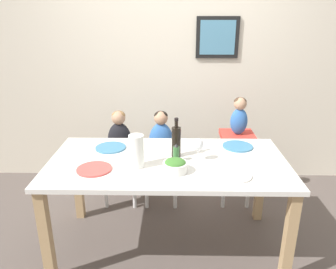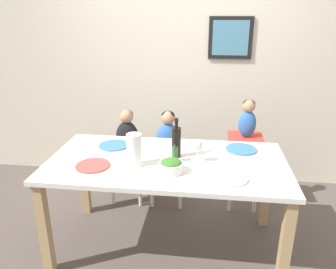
# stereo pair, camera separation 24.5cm
# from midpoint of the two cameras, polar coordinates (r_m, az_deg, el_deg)

# --- Properties ---
(ground_plane) EXTENTS (14.00, 14.00, 0.00)m
(ground_plane) POSITION_cam_midpoint_polar(r_m,az_deg,el_deg) (2.88, -2.59, -18.67)
(ground_plane) COLOR #564C47
(wall_back) EXTENTS (10.00, 0.09, 2.70)m
(wall_back) POSITION_cam_midpoint_polar(r_m,az_deg,el_deg) (3.57, -1.63, 12.91)
(wall_back) COLOR beige
(wall_back) RESTS_ON ground_plane
(dining_table) EXTENTS (1.78, 0.91, 0.78)m
(dining_table) POSITION_cam_midpoint_polar(r_m,az_deg,el_deg) (2.51, -2.84, -6.53)
(dining_table) COLOR white
(dining_table) RESTS_ON ground_plane
(chair_far_left) EXTENTS (0.37, 0.40, 0.47)m
(chair_far_left) POSITION_cam_midpoint_polar(r_m,az_deg,el_deg) (3.32, -10.29, -5.30)
(chair_far_left) COLOR silver
(chair_far_left) RESTS_ON ground_plane
(chair_far_center) EXTENTS (0.37, 0.40, 0.47)m
(chair_far_center) POSITION_cam_midpoint_polar(r_m,az_deg,el_deg) (3.26, -3.34, -5.44)
(chair_far_center) COLOR silver
(chair_far_center) RESTS_ON ground_plane
(chair_right_highchair) EXTENTS (0.32, 0.34, 0.73)m
(chair_right_highchair) POSITION_cam_midpoint_polar(r_m,az_deg,el_deg) (3.22, 9.74, -2.81)
(chair_right_highchair) COLOR silver
(chair_right_highchair) RESTS_ON ground_plane
(person_child_left) EXTENTS (0.23, 0.16, 0.48)m
(person_child_left) POSITION_cam_midpoint_polar(r_m,az_deg,el_deg) (3.20, -10.64, -0.23)
(person_child_left) COLOR black
(person_child_left) RESTS_ON chair_far_left
(person_child_center) EXTENTS (0.23, 0.16, 0.48)m
(person_child_center) POSITION_cam_midpoint_polar(r_m,az_deg,el_deg) (3.14, -3.46, -0.28)
(person_child_center) COLOR #3366B2
(person_child_center) RESTS_ON chair_far_center
(person_baby_right) EXTENTS (0.16, 0.12, 0.36)m
(person_baby_right) POSITION_cam_midpoint_polar(r_m,az_deg,el_deg) (3.10, 10.13, 3.39)
(person_baby_right) COLOR #3366B2
(person_baby_right) RESTS_ON chair_right_highchair
(wine_bottle) EXTENTS (0.07, 0.07, 0.31)m
(wine_bottle) POSITION_cam_midpoint_polar(r_m,az_deg,el_deg) (2.48, -1.38, -1.19)
(wine_bottle) COLOR black
(wine_bottle) RESTS_ON dining_table
(paper_towel_roll) EXTENTS (0.11, 0.11, 0.24)m
(paper_towel_roll) POSITION_cam_midpoint_polar(r_m,az_deg,el_deg) (2.34, -8.52, -2.98)
(paper_towel_roll) COLOR white
(paper_towel_roll) RESTS_ON dining_table
(wine_glass_near) EXTENTS (0.07, 0.07, 0.18)m
(wine_glass_near) POSITION_cam_midpoint_polar(r_m,az_deg,el_deg) (2.41, 2.44, -1.90)
(wine_glass_near) COLOR white
(wine_glass_near) RESTS_ON dining_table
(salad_bowl_large) EXTENTS (0.17, 0.17, 0.10)m
(salad_bowl_large) POSITION_cam_midpoint_polar(r_m,az_deg,el_deg) (2.27, -1.83, -5.49)
(salad_bowl_large) COLOR white
(salad_bowl_large) RESTS_ON dining_table
(dinner_plate_front_left) EXTENTS (0.25, 0.25, 0.01)m
(dinner_plate_front_left) POSITION_cam_midpoint_polar(r_m,az_deg,el_deg) (2.40, -15.63, -5.88)
(dinner_plate_front_left) COLOR #D14C47
(dinner_plate_front_left) RESTS_ON dining_table
(dinner_plate_back_left) EXTENTS (0.25, 0.25, 0.01)m
(dinner_plate_back_left) POSITION_cam_midpoint_polar(r_m,az_deg,el_deg) (2.74, -12.49, -2.29)
(dinner_plate_back_left) COLOR teal
(dinner_plate_back_left) RESTS_ON dining_table
(dinner_plate_back_right) EXTENTS (0.25, 0.25, 0.01)m
(dinner_plate_back_right) POSITION_cam_midpoint_polar(r_m,az_deg,el_deg) (2.74, 9.56, -2.08)
(dinner_plate_back_right) COLOR teal
(dinner_plate_back_right) RESTS_ON dining_table
(dinner_plate_front_right) EXTENTS (0.25, 0.25, 0.01)m
(dinner_plate_front_right) POSITION_cam_midpoint_polar(r_m,az_deg,el_deg) (2.26, 8.32, -7.02)
(dinner_plate_front_right) COLOR silver
(dinner_plate_front_right) RESTS_ON dining_table
(condiment_bottle_hot_sauce) EXTENTS (0.05, 0.05, 0.14)m
(condiment_bottle_hot_sauce) POSITION_cam_midpoint_polar(r_m,az_deg,el_deg) (2.42, -1.47, -3.30)
(condiment_bottle_hot_sauce) COLOR #336633
(condiment_bottle_hot_sauce) RESTS_ON dining_table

